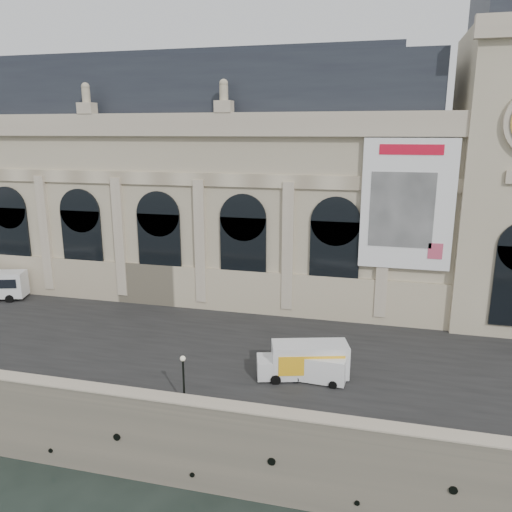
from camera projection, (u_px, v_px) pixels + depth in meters
The scene contains 8 objects.
ground at pixel (97, 474), 39.14m from camera, with size 260.00×260.00×0.00m, color black.
quay at pixel (228, 297), 71.37m from camera, with size 160.00×70.00×6.00m, color gray.
street at pixel (167, 334), 50.86m from camera, with size 160.00×24.00×0.06m, color #2D2D2D.
parapet at pixel (95, 394), 38.10m from camera, with size 160.00×1.40×1.21m.
museum at pixel (172, 182), 64.80m from camera, with size 69.00×18.70×29.10m.
van_c at pixel (312, 367), 41.19m from camera, with size 5.16×2.36×2.25m.
box_truck at pixel (305, 361), 41.59m from camera, with size 7.88×4.35×3.03m.
lamp_right at pixel (184, 381), 37.16m from camera, with size 0.41×0.41×4.06m.
Camera 1 is at (20.24, -29.82, 26.10)m, focal length 35.00 mm.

